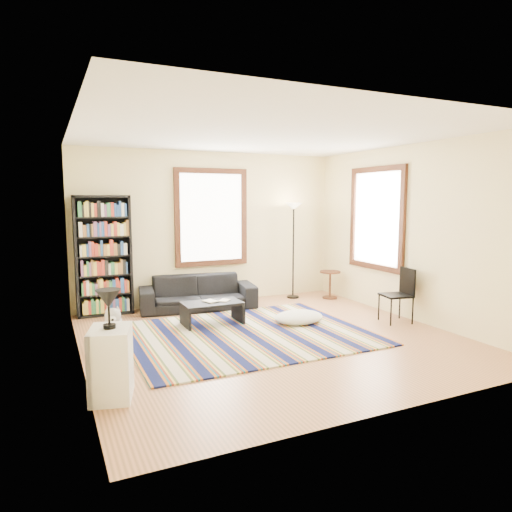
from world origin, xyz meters
name	(u,v)px	position (x,y,z in m)	size (l,w,h in m)	color
floor	(271,341)	(0.00, 0.00, -0.05)	(5.00, 5.00, 0.10)	tan
ceiling	(272,130)	(0.00, 0.00, 2.85)	(5.00, 5.00, 0.10)	white
wall_back	(210,228)	(0.00, 2.55, 1.40)	(5.00, 0.10, 2.80)	beige
wall_front	(404,261)	(0.00, -2.55, 1.40)	(5.00, 0.10, 2.80)	beige
wall_left	(72,246)	(-2.55, 0.00, 1.40)	(0.10, 5.00, 2.80)	beige
wall_right	(413,233)	(2.55, 0.00, 1.40)	(0.10, 5.00, 2.80)	beige
window_back	(211,217)	(0.00, 2.47, 1.60)	(1.20, 0.06, 1.60)	white
window_right	(377,218)	(2.47, 0.80, 1.60)	(0.06, 1.20, 1.60)	white
rug	(248,334)	(-0.24, 0.26, 0.01)	(3.35, 2.68, 0.02)	#0D1342
sofa	(198,293)	(-0.42, 2.05, 0.29)	(2.01, 0.79, 0.59)	black
bookshelf	(103,256)	(-1.96, 2.32, 1.00)	(0.90, 0.30, 2.00)	black
coffee_table	(212,314)	(-0.53, 0.96, 0.18)	(0.90, 0.50, 0.36)	black
book_a	(206,302)	(-0.63, 0.96, 0.37)	(0.23, 0.17, 0.02)	beige
book_b	(220,300)	(-0.38, 1.01, 0.37)	(0.14, 0.20, 0.01)	beige
floor_cushion	(299,317)	(0.72, 0.46, 0.10)	(0.80, 0.60, 0.20)	beige
floor_lamp	(293,251)	(1.57, 2.15, 0.93)	(0.30, 0.30, 1.86)	black
side_table	(330,285)	(2.20, 1.80, 0.27)	(0.40, 0.40, 0.54)	#462911
folding_chair	(396,295)	(2.15, -0.11, 0.43)	(0.42, 0.40, 0.86)	black
white_cabinet	(111,363)	(-2.30, -1.10, 0.35)	(0.38, 0.50, 0.70)	white
table_lamp	(109,309)	(-2.30, -1.10, 0.89)	(0.24, 0.24, 0.38)	black
dog	(114,325)	(-2.05, 0.61, 0.27)	(0.38, 0.53, 0.53)	silver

